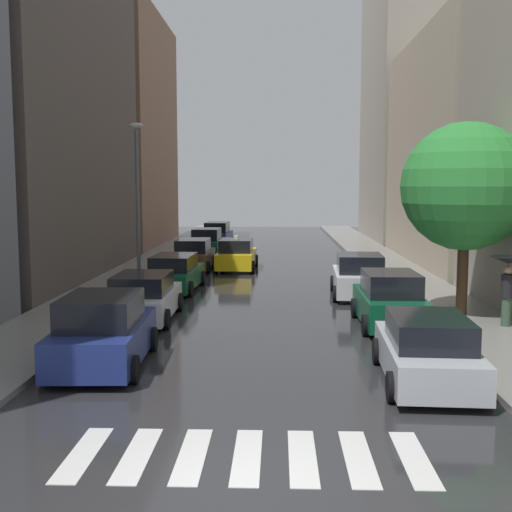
% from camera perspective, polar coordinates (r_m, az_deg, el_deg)
% --- Properties ---
extents(ground_plane, '(28.00, 72.00, 0.04)m').
position_cam_1_polar(ground_plane, '(32.98, 1.12, -1.39)').
color(ground_plane, '#2A2A2C').
extents(sidewalk_left, '(3.00, 72.00, 0.15)m').
position_cam_1_polar(sidewalk_left, '(33.69, -10.01, -1.15)').
color(sidewalk_left, gray).
rests_on(sidewalk_left, ground).
extents(sidewalk_right, '(3.00, 72.00, 0.15)m').
position_cam_1_polar(sidewalk_right, '(33.51, 12.30, -1.25)').
color(sidewalk_right, gray).
rests_on(sidewalk_right, ground).
extents(crosswalk_stripes, '(5.85, 2.20, 0.01)m').
position_cam_1_polar(crosswalk_stripes, '(10.85, -0.79, -17.49)').
color(crosswalk_stripes, silver).
rests_on(crosswalk_stripes, ground).
extents(building_left_mid, '(6.00, 17.02, 18.40)m').
position_cam_1_polar(building_left_mid, '(32.37, -19.47, 14.49)').
color(building_left_mid, '#564C47').
rests_on(building_left_mid, ground).
extents(building_left_far, '(6.00, 14.46, 16.64)m').
position_cam_1_polar(building_left_far, '(48.29, -12.01, 10.83)').
color(building_left_far, '#8C6B56').
rests_on(building_left_far, ground).
extents(building_right_mid, '(6.00, 16.30, 12.58)m').
position_cam_1_polar(building_right_mid, '(37.85, 18.33, 8.86)').
color(building_right_mid, '#B2A38C').
rests_on(building_right_mid, ground).
extents(building_right_far, '(6.00, 14.04, 22.04)m').
position_cam_1_polar(building_right_far, '(54.08, 13.54, 13.16)').
color(building_right_far, '#9E9384').
rests_on(building_right_far, ground).
extents(parked_car_left_nearest, '(2.30, 4.36, 1.79)m').
position_cam_1_polar(parked_car_left_nearest, '(15.98, -13.53, -6.72)').
color(parked_car_left_nearest, navy).
rests_on(parked_car_left_nearest, ground).
extents(parked_car_left_second, '(2.17, 4.46, 1.55)m').
position_cam_1_polar(parked_car_left_second, '(21.22, -10.04, -3.71)').
color(parked_car_left_second, silver).
rests_on(parked_car_left_second, ground).
extents(parked_car_left_third, '(2.19, 4.72, 1.53)m').
position_cam_1_polar(parked_car_left_third, '(26.91, -7.30, -1.58)').
color(parked_car_left_third, '#0C4C2D').
rests_on(parked_car_left_third, ground).
extents(parked_car_left_fourth, '(2.03, 4.48, 1.64)m').
position_cam_1_polar(parked_car_left_fourth, '(33.45, -5.61, 0.05)').
color(parked_car_left_fourth, brown).
rests_on(parked_car_left_fourth, ground).
extents(parked_car_left_fifth, '(2.11, 4.17, 1.77)m').
position_cam_1_polar(parked_car_left_fifth, '(39.78, -4.41, 1.13)').
color(parked_car_left_fifth, '#0C4C2D').
rests_on(parked_car_left_fifth, ground).
extents(parked_car_left_sixth, '(2.13, 4.37, 1.80)m').
position_cam_1_polar(parked_car_left_sixth, '(46.06, -3.47, 1.85)').
color(parked_car_left_sixth, navy).
rests_on(parked_car_left_sixth, ground).
extents(parked_car_right_nearest, '(2.23, 4.35, 1.55)m').
position_cam_1_polar(parked_car_right_nearest, '(14.79, 15.08, -8.22)').
color(parked_car_right_nearest, '#B2B7BF').
rests_on(parked_car_right_nearest, ground).
extents(parked_car_right_second, '(2.03, 4.04, 1.74)m').
position_cam_1_polar(parked_car_right_second, '(20.31, 11.88, -3.98)').
color(parked_car_right_second, '#0C4C2D').
rests_on(parked_car_right_second, ground).
extents(parked_car_right_third, '(2.30, 4.12, 1.71)m').
position_cam_1_polar(parked_car_right_third, '(25.55, 9.22, -1.86)').
color(parked_car_right_third, silver).
rests_on(parked_car_right_third, ground).
extents(taxi_midroad, '(2.16, 4.36, 1.81)m').
position_cam_1_polar(taxi_midroad, '(33.45, -1.75, 0.07)').
color(taxi_midroad, yellow).
rests_on(taxi_midroad, ground).
extents(pedestrian_foreground, '(1.10, 1.10, 2.11)m').
position_cam_1_polar(pedestrian_foreground, '(20.60, 21.61, -1.57)').
color(pedestrian_foreground, '#38513D').
rests_on(pedestrian_foreground, sidewalk_right).
extents(street_tree_right, '(4.18, 4.18, 6.31)m').
position_cam_1_polar(street_tree_right, '(21.87, 18.26, 5.90)').
color(street_tree_right, '#513823').
rests_on(street_tree_right, sidewalk_right).
extents(lamp_post_left, '(0.60, 0.28, 6.91)m').
position_cam_1_polar(lamp_post_left, '(27.89, -10.57, 5.68)').
color(lamp_post_left, '#595B60').
rests_on(lamp_post_left, sidewalk_left).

